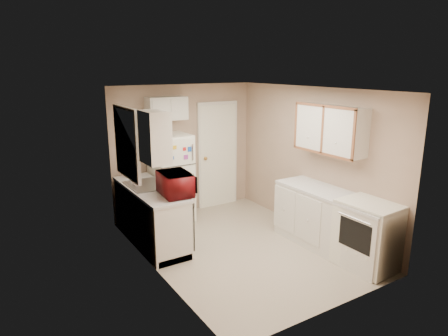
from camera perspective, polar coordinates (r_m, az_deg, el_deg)
floor at (r=6.30m, az=2.45°, el=-11.16°), size 3.80×3.80×0.00m
ceiling at (r=5.69m, az=2.71°, el=11.20°), size 3.80×3.80×0.00m
wall_left at (r=5.25m, az=-10.17°, el=-2.62°), size 3.80×3.80×0.00m
wall_right at (r=6.75m, az=12.43°, el=1.07°), size 3.80×3.80×0.00m
wall_back at (r=7.49m, az=-5.67°, el=2.63°), size 2.80×2.80×0.00m
wall_front at (r=4.52m, az=16.35°, el=-5.80°), size 2.80×2.80×0.00m
left_counter at (r=6.39m, az=-10.40°, el=-6.63°), size 0.60×1.80×0.90m
dishwasher at (r=5.97m, az=-5.65°, el=-7.58°), size 0.03×0.58×0.72m
sink at (r=6.39m, az=-11.06°, el=-2.77°), size 0.54×0.74×0.16m
microwave at (r=5.80m, az=-6.94°, el=-2.41°), size 0.62×0.38×0.40m
soap_bottle at (r=6.82m, az=-13.13°, el=-0.56°), size 0.10×0.11×0.18m
window_blinds at (r=6.13m, az=-13.66°, el=3.50°), size 0.10×0.98×1.08m
upper_cabinet_left at (r=5.37m, az=-9.84°, el=4.35°), size 0.30×0.45×0.70m
refrigerator at (r=7.11m, az=-7.55°, el=-1.50°), size 0.65×0.64×1.57m
cabinet_over_fridge at (r=7.06m, az=-8.22°, el=8.42°), size 0.70×0.30×0.40m
interior_door at (r=7.82m, az=-0.90°, el=1.85°), size 0.86×0.06×2.08m
right_counter at (r=6.24m, az=15.19°, el=-7.45°), size 0.60×2.00×0.90m
stove at (r=5.88m, az=19.95°, el=-8.93°), size 0.67×0.81×0.95m
upper_cabinet_right at (r=6.19m, az=14.94°, el=5.40°), size 0.30×1.20×0.70m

